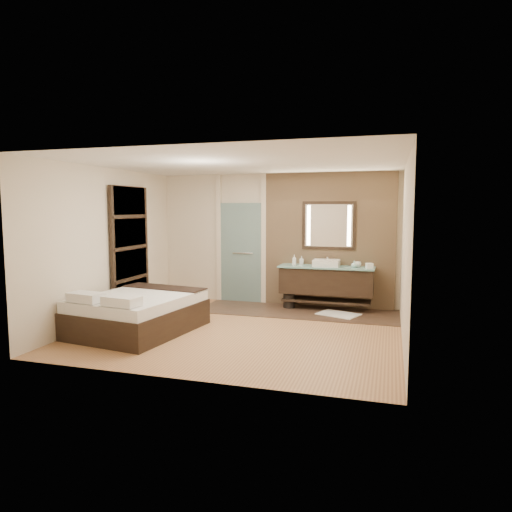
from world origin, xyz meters
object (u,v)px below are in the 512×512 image
(mirror_unit, at_px, (329,226))
(waste_bin, at_px, (289,301))
(bed, at_px, (138,313))
(vanity, at_px, (326,281))

(mirror_unit, relative_size, waste_bin, 3.69)
(bed, bearing_deg, vanity, 50.38)
(vanity, height_order, bed, vanity)
(vanity, distance_m, bed, 3.67)
(vanity, bearing_deg, waste_bin, -174.65)
(vanity, relative_size, waste_bin, 6.44)
(mirror_unit, xyz_separation_m, bed, (-2.69, -2.71, -1.34))
(waste_bin, bearing_deg, vanity, 5.35)
(bed, xyz_separation_m, waste_bin, (1.97, 2.40, -0.17))
(vanity, relative_size, bed, 0.87)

